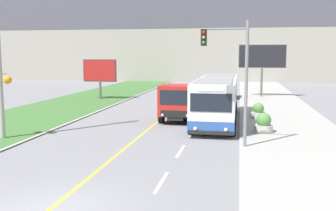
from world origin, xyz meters
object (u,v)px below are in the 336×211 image
(car_distant, at_px, (228,91))
(billboard_large, at_px, (262,58))
(planter_round_second, at_px, (258,111))
(traffic_light_mast, at_px, (233,68))
(planter_round_near, at_px, (263,124))
(dump_truck, at_px, (180,102))
(billboard_small, at_px, (100,72))
(city_bus, at_px, (217,99))

(car_distant, relative_size, billboard_large, 0.77)
(car_distant, distance_m, planter_round_second, 13.79)
(traffic_light_mast, relative_size, planter_round_near, 5.41)
(car_distant, distance_m, planter_round_near, 18.85)
(dump_truck, bearing_deg, billboard_large, 69.06)
(dump_truck, distance_m, billboard_large, 17.94)
(car_distant, relative_size, planter_round_second, 3.93)
(billboard_small, bearing_deg, car_distant, 15.48)
(dump_truck, bearing_deg, city_bus, 3.39)
(car_distant, height_order, billboard_large, billboard_large)
(dump_truck, bearing_deg, billboard_small, 130.74)
(billboard_large, distance_m, planter_round_second, 15.42)
(car_distant, distance_m, billboard_large, 5.11)
(city_bus, distance_m, planter_round_near, 4.78)
(billboard_large, bearing_deg, city_bus, -103.05)
(city_bus, xyz_separation_m, traffic_light_mast, (1.16, -7.43, 2.37))
(city_bus, bearing_deg, traffic_light_mast, -81.14)
(car_distant, bearing_deg, planter_round_second, -79.55)
(dump_truck, distance_m, traffic_light_mast, 8.58)
(dump_truck, xyz_separation_m, planter_round_second, (5.35, 1.57, -0.71))
(city_bus, height_order, billboard_small, billboard_small)
(planter_round_second, bearing_deg, traffic_light_mast, -100.65)
(billboard_small, distance_m, planter_round_second, 18.44)
(traffic_light_mast, bearing_deg, dump_truck, 116.87)
(traffic_light_mast, bearing_deg, car_distant, 92.14)
(dump_truck, relative_size, car_distant, 1.55)
(traffic_light_mast, relative_size, billboard_large, 1.11)
(planter_round_near, bearing_deg, car_distant, 97.83)
(billboard_small, bearing_deg, traffic_light_mast, -54.08)
(dump_truck, distance_m, car_distant, 15.41)
(planter_round_second, bearing_deg, billboard_large, 86.28)
(city_bus, distance_m, dump_truck, 2.55)
(city_bus, bearing_deg, planter_round_second, 26.70)
(traffic_light_mast, bearing_deg, billboard_large, 83.68)
(billboard_small, xyz_separation_m, planter_round_second, (15.32, -10.01, -2.24))
(car_distant, xyz_separation_m, planter_round_second, (2.50, -13.56, -0.13))
(city_bus, xyz_separation_m, car_distant, (0.32, 14.98, -0.85))
(city_bus, xyz_separation_m, planter_round_near, (2.89, -3.69, -0.96))
(car_distant, bearing_deg, billboard_large, 21.94)
(traffic_light_mast, bearing_deg, planter_round_second, 79.35)
(city_bus, distance_m, billboard_small, 16.99)
(city_bus, relative_size, dump_truck, 1.79)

